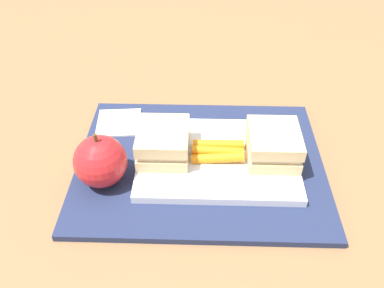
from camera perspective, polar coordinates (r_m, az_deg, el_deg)
ground_plane at (r=0.59m, az=1.22°, el=-3.09°), size 2.40×2.40×0.00m
lunchbag_mat at (r=0.59m, az=1.22°, el=-2.74°), size 0.36×0.28×0.01m
food_tray at (r=0.58m, az=3.71°, el=-2.00°), size 0.23×0.17×0.01m
sandwich_half_left at (r=0.57m, az=11.70°, el=-0.07°), size 0.07×0.08×0.04m
sandwich_half_right at (r=0.56m, az=-4.13°, el=0.23°), size 0.07×0.08×0.04m
carrot_sticks_bundle at (r=0.57m, az=3.80°, el=-1.07°), size 0.08×0.04×0.02m
apple at (r=0.54m, az=-13.07°, el=-2.46°), size 0.07×0.07×0.08m
paper_napkin at (r=0.66m, az=-10.50°, el=3.07°), size 0.08×0.08×0.00m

